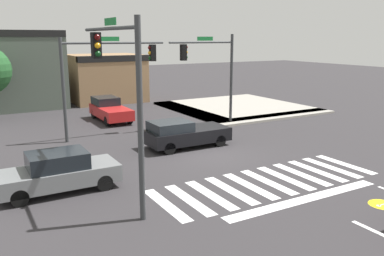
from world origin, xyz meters
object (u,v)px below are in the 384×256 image
object	(u,v)px
car_black	(184,133)
car_gray	(58,172)
traffic_signal_northeast	(211,64)
traffic_signal_southwest	(118,76)
car_red	(110,109)
traffic_signal_northwest	(105,67)

from	to	relation	value
car_black	car_gray	bearing A→B (deg)	-156.03
car_black	traffic_signal_northeast	bearing A→B (deg)	42.83
car_black	traffic_signal_southwest	bearing A→B (deg)	-135.85
car_red	car_gray	xyz separation A→B (m)	(-5.83, -11.56, -0.02)
car_red	traffic_signal_northeast	bearing A→B (deg)	46.09
traffic_signal_northwest	traffic_signal_northeast	size ratio (longest dim) A/B	1.03
traffic_signal_northeast	car_gray	distance (m)	13.15
traffic_signal_northeast	car_gray	size ratio (longest dim) A/B	1.34
traffic_signal_northeast	car_black	size ratio (longest dim) A/B	1.33
traffic_signal_northeast	car_gray	bearing A→B (deg)	31.80
car_red	car_black	distance (m)	8.56
car_red	car_gray	distance (m)	12.95
traffic_signal_northwest	traffic_signal_northeast	bearing A→B (deg)	-3.31
traffic_signal_northeast	traffic_signal_southwest	bearing A→B (deg)	43.59
traffic_signal_southwest	car_gray	world-z (taller)	traffic_signal_southwest
traffic_signal_southwest	car_black	bearing A→B (deg)	-45.85
car_black	car_gray	world-z (taller)	car_gray
traffic_signal_northeast	traffic_signal_southwest	xyz separation A→B (m)	(-9.11, -8.67, 0.40)
car_black	car_gray	size ratio (longest dim) A/B	1.01
traffic_signal_northwest	traffic_signal_northeast	xyz separation A→B (m)	(6.62, -0.38, -0.04)
traffic_signal_southwest	car_red	bearing A→B (deg)	-16.84
car_red	traffic_signal_northwest	bearing A→B (deg)	-19.75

